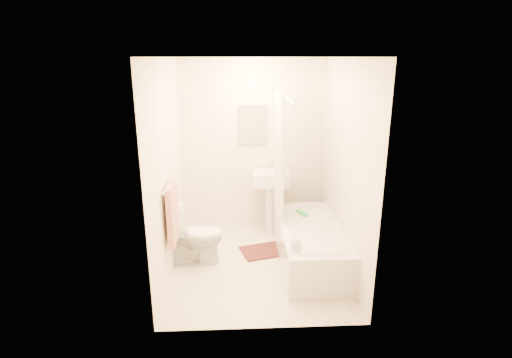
{
  "coord_description": "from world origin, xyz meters",
  "views": [
    {
      "loc": [
        -0.23,
        -4.31,
        2.4
      ],
      "look_at": [
        0.0,
        0.25,
        1.0
      ],
      "focal_mm": 28.0,
      "sensor_mm": 36.0,
      "label": 1
    }
  ],
  "objects_px": {
    "toilet": "(194,236)",
    "sink": "(271,199)",
    "bathtub": "(310,244)",
    "soap_bottle": "(296,244)",
    "bath_mat": "(263,251)"
  },
  "relations": [
    {
      "from": "sink",
      "to": "toilet",
      "type": "bearing_deg",
      "value": -134.54
    },
    {
      "from": "sink",
      "to": "soap_bottle",
      "type": "bearing_deg",
      "value": -80.25
    },
    {
      "from": "soap_bottle",
      "to": "bath_mat",
      "type": "bearing_deg",
      "value": 107.05
    },
    {
      "from": "toilet",
      "to": "bath_mat",
      "type": "height_order",
      "value": "toilet"
    },
    {
      "from": "toilet",
      "to": "bathtub",
      "type": "relative_size",
      "value": 0.42
    },
    {
      "from": "toilet",
      "to": "sink",
      "type": "height_order",
      "value": "sink"
    },
    {
      "from": "toilet",
      "to": "bathtub",
      "type": "xyz_separation_m",
      "value": [
        1.39,
        -0.07,
        -0.11
      ]
    },
    {
      "from": "toilet",
      "to": "sink",
      "type": "distance_m",
      "value": 1.32
    },
    {
      "from": "toilet",
      "to": "soap_bottle",
      "type": "bearing_deg",
      "value": -125.66
    },
    {
      "from": "bath_mat",
      "to": "soap_bottle",
      "type": "relative_size",
      "value": 3.26
    },
    {
      "from": "bathtub",
      "to": "soap_bottle",
      "type": "bearing_deg",
      "value": -113.29
    },
    {
      "from": "sink",
      "to": "bathtub",
      "type": "xyz_separation_m",
      "value": [
        0.39,
        -0.92,
        -0.25
      ]
    },
    {
      "from": "soap_bottle",
      "to": "bathtub",
      "type": "bearing_deg",
      "value": 66.71
    },
    {
      "from": "bathtub",
      "to": "bath_mat",
      "type": "distance_m",
      "value": 0.65
    },
    {
      "from": "toilet",
      "to": "soap_bottle",
      "type": "distance_m",
      "value": 1.33
    }
  ]
}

